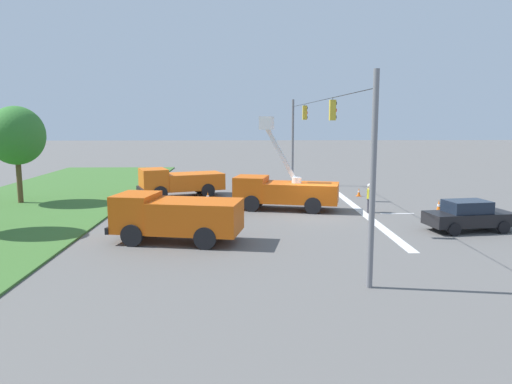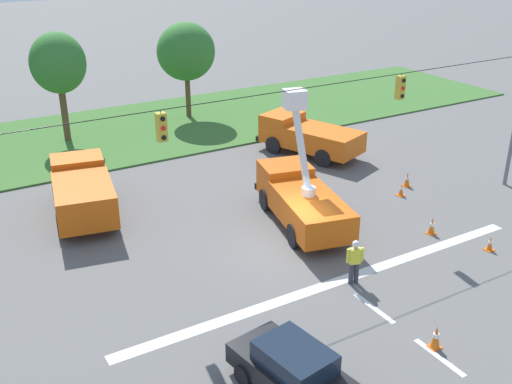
{
  "view_description": "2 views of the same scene",
  "coord_description": "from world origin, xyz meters",
  "px_view_note": "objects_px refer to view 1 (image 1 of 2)",
  "views": [
    {
      "loc": [
        -29.03,
        4.27,
        5.64
      ],
      "look_at": [
        -1.29,
        3.49,
        1.53
      ],
      "focal_mm": 35.0,
      "sensor_mm": 36.0,
      "label": 1
    },
    {
      "loc": [
        -12.28,
        -17.78,
        11.99
      ],
      "look_at": [
        -0.65,
        1.91,
        1.9
      ],
      "focal_mm": 42.0,
      "sensor_mm": 36.0,
      "label": 2
    }
  ],
  "objects_px": {
    "traffic_cone_far_left": "(208,197)",
    "utility_truck_bucket_lift": "(283,189)",
    "utility_truck_support_far": "(179,181)",
    "road_worker": "(369,196)",
    "sedan_black": "(468,216)",
    "traffic_cone_mid_left": "(267,188)",
    "traffic_cone_lane_edge_b": "(278,191)",
    "utility_truck_support_near": "(176,216)",
    "traffic_cone_mid_right": "(331,193)",
    "traffic_cone_foreground_right": "(439,206)",
    "traffic_cone_foreground_left": "(243,199)",
    "tree_east": "(16,136)",
    "traffic_cone_lane_edge_a": "(359,192)"
  },
  "relations": [
    {
      "from": "traffic_cone_far_left",
      "to": "utility_truck_bucket_lift",
      "type": "bearing_deg",
      "value": -119.79
    },
    {
      "from": "utility_truck_support_far",
      "to": "road_worker",
      "type": "relative_size",
      "value": 3.66
    },
    {
      "from": "utility_truck_bucket_lift",
      "to": "sedan_black",
      "type": "relative_size",
      "value": 1.52
    },
    {
      "from": "traffic_cone_mid_left",
      "to": "traffic_cone_lane_edge_b",
      "type": "relative_size",
      "value": 1.22
    },
    {
      "from": "utility_truck_support_near",
      "to": "traffic_cone_mid_right",
      "type": "distance_m",
      "value": 15.43
    },
    {
      "from": "utility_truck_support_far",
      "to": "traffic_cone_foreground_right",
      "type": "bearing_deg",
      "value": -112.14
    },
    {
      "from": "sedan_black",
      "to": "road_worker",
      "type": "height_order",
      "value": "road_worker"
    },
    {
      "from": "utility_truck_support_near",
      "to": "traffic_cone_foreground_left",
      "type": "relative_size",
      "value": 9.35
    },
    {
      "from": "traffic_cone_foreground_right",
      "to": "road_worker",
      "type": "bearing_deg",
      "value": 87.76
    },
    {
      "from": "traffic_cone_mid_left",
      "to": "traffic_cone_lane_edge_b",
      "type": "height_order",
      "value": "traffic_cone_mid_left"
    },
    {
      "from": "sedan_black",
      "to": "traffic_cone_foreground_left",
      "type": "bearing_deg",
      "value": 52.87
    },
    {
      "from": "traffic_cone_foreground_left",
      "to": "traffic_cone_mid_left",
      "type": "height_order",
      "value": "traffic_cone_mid_left"
    },
    {
      "from": "tree_east",
      "to": "traffic_cone_foreground_left",
      "type": "relative_size",
      "value": 9.68
    },
    {
      "from": "traffic_cone_foreground_right",
      "to": "traffic_cone_mid_right",
      "type": "relative_size",
      "value": 1.02
    },
    {
      "from": "traffic_cone_foreground_left",
      "to": "traffic_cone_lane_edge_a",
      "type": "distance_m",
      "value": 8.93
    },
    {
      "from": "utility_truck_bucket_lift",
      "to": "traffic_cone_foreground_left",
      "type": "distance_m",
      "value": 3.56
    },
    {
      "from": "sedan_black",
      "to": "utility_truck_bucket_lift",
      "type": "bearing_deg",
      "value": 54.99
    },
    {
      "from": "utility_truck_support_far",
      "to": "traffic_cone_far_left",
      "type": "height_order",
      "value": "utility_truck_support_far"
    },
    {
      "from": "traffic_cone_mid_left",
      "to": "traffic_cone_lane_edge_a",
      "type": "xyz_separation_m",
      "value": [
        -1.77,
        -6.61,
        -0.08
      ]
    },
    {
      "from": "traffic_cone_lane_edge_b",
      "to": "traffic_cone_far_left",
      "type": "xyz_separation_m",
      "value": [
        -3.13,
        4.95,
        0.06
      ]
    },
    {
      "from": "tree_east",
      "to": "traffic_cone_mid_right",
      "type": "bearing_deg",
      "value": -85.37
    },
    {
      "from": "tree_east",
      "to": "traffic_cone_lane_edge_a",
      "type": "height_order",
      "value": "tree_east"
    },
    {
      "from": "road_worker",
      "to": "traffic_cone_foreground_right",
      "type": "height_order",
      "value": "road_worker"
    },
    {
      "from": "utility_truck_bucket_lift",
      "to": "traffic_cone_foreground_left",
      "type": "xyz_separation_m",
      "value": [
        2.38,
        2.48,
        -0.94
      ]
    },
    {
      "from": "utility_truck_bucket_lift",
      "to": "traffic_cone_foreground_right",
      "type": "bearing_deg",
      "value": -97.95
    },
    {
      "from": "traffic_cone_mid_left",
      "to": "sedan_black",
      "type": "bearing_deg",
      "value": -144.25
    },
    {
      "from": "traffic_cone_mid_right",
      "to": "tree_east",
      "type": "bearing_deg",
      "value": 94.63
    },
    {
      "from": "utility_truck_bucket_lift",
      "to": "traffic_cone_lane_edge_b",
      "type": "height_order",
      "value": "utility_truck_bucket_lift"
    },
    {
      "from": "tree_east",
      "to": "sedan_black",
      "type": "bearing_deg",
      "value": -108.5
    },
    {
      "from": "utility_truck_support_far",
      "to": "sedan_black",
      "type": "distance_m",
      "value": 19.74
    },
    {
      "from": "sedan_black",
      "to": "tree_east",
      "type": "bearing_deg",
      "value": 71.5
    },
    {
      "from": "utility_truck_bucket_lift",
      "to": "road_worker",
      "type": "xyz_separation_m",
      "value": [
        -1.14,
        -5.11,
        -0.27
      ]
    },
    {
      "from": "sedan_black",
      "to": "traffic_cone_mid_right",
      "type": "distance_m",
      "value": 11.63
    },
    {
      "from": "utility_truck_bucket_lift",
      "to": "utility_truck_support_near",
      "type": "bearing_deg",
      "value": 145.19
    },
    {
      "from": "traffic_cone_foreground_left",
      "to": "traffic_cone_foreground_right",
      "type": "bearing_deg",
      "value": -107.32
    },
    {
      "from": "traffic_cone_far_left",
      "to": "utility_truck_support_near",
      "type": "bearing_deg",
      "value": 176.16
    },
    {
      "from": "utility_truck_support_far",
      "to": "sedan_black",
      "type": "height_order",
      "value": "utility_truck_support_far"
    },
    {
      "from": "utility_truck_support_near",
      "to": "sedan_black",
      "type": "distance_m",
      "value": 14.57
    },
    {
      "from": "traffic_cone_mid_right",
      "to": "traffic_cone_lane_edge_b",
      "type": "relative_size",
      "value": 1.24
    },
    {
      "from": "utility_truck_support_near",
      "to": "traffic_cone_foreground_left",
      "type": "xyz_separation_m",
      "value": [
        10.41,
        -3.11,
        -0.9
      ]
    },
    {
      "from": "traffic_cone_foreground_right",
      "to": "tree_east",
      "type": "bearing_deg",
      "value": 81.8
    },
    {
      "from": "sedan_black",
      "to": "utility_truck_support_far",
      "type": "bearing_deg",
      "value": 54.03
    },
    {
      "from": "utility_truck_support_far",
      "to": "tree_east",
      "type": "bearing_deg",
      "value": 105.69
    },
    {
      "from": "traffic_cone_lane_edge_a",
      "to": "utility_truck_bucket_lift",
      "type": "bearing_deg",
      "value": 131.0
    },
    {
      "from": "sedan_black",
      "to": "traffic_cone_mid_left",
      "type": "distance_m",
      "value": 16.25
    },
    {
      "from": "traffic_cone_far_left",
      "to": "road_worker",
      "type": "bearing_deg",
      "value": -111.46
    },
    {
      "from": "tree_east",
      "to": "traffic_cone_far_left",
      "type": "xyz_separation_m",
      "value": [
        0.25,
        -12.39,
        -4.15
      ]
    },
    {
      "from": "traffic_cone_foreground_right",
      "to": "traffic_cone_mid_left",
      "type": "relative_size",
      "value": 1.04
    },
    {
      "from": "utility_truck_support_near",
      "to": "traffic_cone_mid_left",
      "type": "height_order",
      "value": "utility_truck_support_near"
    },
    {
      "from": "sedan_black",
      "to": "traffic_cone_mid_left",
      "type": "bearing_deg",
      "value": 35.75
    }
  ]
}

